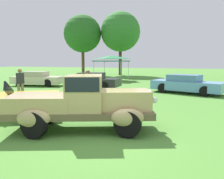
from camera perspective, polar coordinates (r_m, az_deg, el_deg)
The scene contains 11 objects.
ground_plane at distance 6.49m, azimuth -4.06°, elevation -11.83°, with size 120.00×120.00×0.00m, color #4C8433.
feature_pickup_truck at distance 6.90m, azimuth -7.59°, elevation -3.27°, with size 4.55×2.98×1.70m.
neighbor_convertible at distance 9.61m, azimuth -25.47°, elevation -2.66°, with size 4.73×3.72×1.40m.
show_car_cream at distance 20.27m, azimuth -18.55°, elevation 2.62°, with size 4.49×2.45×1.22m.
show_car_charcoal at distance 17.36m, azimuth -4.90°, elevation 2.24°, with size 4.10×1.76×1.22m.
show_car_skyblue at distance 15.54m, azimuth 18.38°, elevation 1.31°, with size 4.80×2.96×1.22m.
spectator_near_truck at distance 13.59m, azimuth -22.33°, elevation 1.65°, with size 0.43×0.46×1.69m.
spectator_between_cars at distance 10.67m, azimuth -6.14°, elevation 0.75°, with size 0.35×0.45×1.69m.
canopy_tent_left_field at distance 24.52m, azimuth -0.06°, elevation 8.01°, with size 3.27×3.27×2.71m.
treeline_far_left at distance 34.22m, azimuth -7.50°, elevation 13.88°, with size 5.50×5.50×8.84m.
treeline_mid_left at distance 33.92m, azimuth 2.15°, elevation 14.48°, with size 5.80×5.80×9.27m.
Camera 1 is at (2.51, -5.59, 2.13)m, focal length 35.88 mm.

